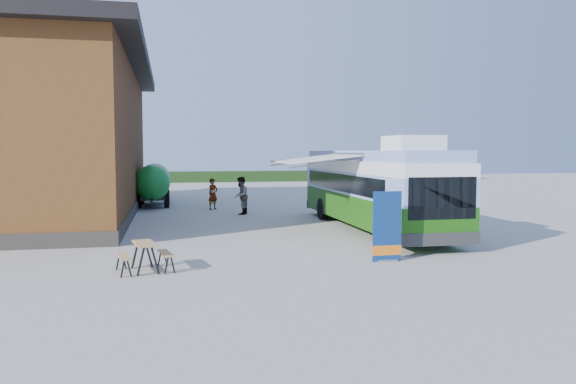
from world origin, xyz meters
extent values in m
plane|color=#BCB7AD|center=(0.00, 0.00, 0.00)|extent=(100.00, 100.00, 0.00)
cube|color=brown|center=(-10.50, 10.00, 3.50)|extent=(8.00, 20.00, 7.00)
cube|color=black|center=(-10.50, 10.00, 7.25)|extent=(9.60, 21.20, 0.50)
cube|color=#332D28|center=(-10.50, 10.00, 0.25)|extent=(8.10, 20.10, 0.50)
cube|color=#264419|center=(8.00, 38.00, 0.50)|extent=(40.00, 3.00, 1.00)
cube|color=#236C12|center=(2.87, 2.15, 0.86)|extent=(2.39, 11.43, 1.05)
cube|color=#8C9FDB|center=(2.87, 2.15, 1.81)|extent=(2.39, 11.43, 0.86)
cube|color=black|center=(1.69, 2.63, 1.81)|extent=(0.05, 9.53, 0.67)
cube|color=black|center=(4.05, 2.63, 1.81)|extent=(0.05, 9.53, 0.67)
cube|color=white|center=(2.87, 2.15, 2.45)|extent=(2.39, 11.43, 0.43)
cube|color=#8C9FDB|center=(2.87, 2.15, 2.86)|extent=(2.25, 11.24, 0.38)
cube|color=white|center=(2.87, -1.47, 3.29)|extent=(1.53, 1.72, 0.48)
cube|color=black|center=(2.87, -3.53, 1.67)|extent=(2.14, 0.06, 1.24)
cube|color=#2D2D2D|center=(2.87, -3.48, 0.48)|extent=(2.43, 0.20, 0.38)
cube|color=#2D2D2D|center=(2.88, 7.79, 0.48)|extent=(2.43, 0.20, 0.38)
cylinder|color=black|center=(1.80, -1.66, 0.48)|extent=(0.29, 0.95, 0.95)
cylinder|color=black|center=(3.94, -1.66, 0.48)|extent=(0.29, 0.95, 0.95)
cylinder|color=black|center=(1.80, 5.49, 0.48)|extent=(0.29, 0.95, 0.95)
cylinder|color=black|center=(3.95, 5.49, 0.48)|extent=(0.29, 0.95, 0.95)
cube|color=white|center=(0.47, 2.07, 2.53)|extent=(2.54, 4.07, 0.32)
cube|color=#A5A8AD|center=(1.74, 2.07, 2.72)|extent=(0.15, 4.37, 0.15)
cylinder|color=#A5A8AD|center=(0.47, 0.33, 2.43)|extent=(2.64, 0.05, 0.33)
cylinder|color=#A5A8AD|center=(0.47, 3.81, 2.43)|extent=(2.64, 0.05, 0.33)
cube|color=navy|center=(0.98, -4.06, 0.97)|extent=(0.82, 0.03, 1.94)
cube|color=orange|center=(0.98, -4.06, 0.31)|extent=(0.84, 0.04, 0.27)
cube|color=#A5A8AD|center=(0.98, -4.06, 0.03)|extent=(0.58, 0.18, 0.06)
cylinder|color=#A5A8AD|center=(0.98, -4.04, 0.97)|extent=(0.02, 0.02, 1.94)
cube|color=tan|center=(-5.47, -4.01, 0.72)|extent=(0.69, 1.22, 0.04)
cube|color=tan|center=(-5.99, -4.11, 0.43)|extent=(0.46, 1.17, 0.03)
cube|color=tan|center=(-4.96, -3.91, 0.43)|extent=(0.46, 1.17, 0.03)
cube|color=black|center=(-5.55, -4.51, 0.35)|extent=(0.06, 0.06, 0.71)
cube|color=black|center=(-5.21, -4.44, 0.35)|extent=(0.06, 0.06, 0.71)
cube|color=black|center=(-5.74, -3.57, 0.35)|extent=(0.06, 0.06, 0.71)
cube|color=black|center=(-5.40, -3.51, 0.35)|extent=(0.06, 0.06, 0.71)
imported|color=#999999|center=(-2.63, 10.81, 0.81)|extent=(0.70, 0.66, 1.61)
imported|color=#999999|center=(-1.50, 8.23, 0.91)|extent=(0.98, 1.08, 1.81)
cylinder|color=#177F2C|center=(-5.70, 13.59, 1.39)|extent=(1.89, 4.13, 1.85)
sphere|color=#177F2C|center=(-5.72, 11.53, 1.39)|extent=(1.85, 1.85, 1.85)
sphere|color=#177F2C|center=(-5.68, 15.65, 1.39)|extent=(1.85, 1.85, 1.85)
cube|color=black|center=(-5.70, 13.59, 0.57)|extent=(1.28, 4.33, 0.21)
cube|color=black|center=(-5.73, 10.92, 0.51)|extent=(0.14, 1.24, 0.10)
cylinder|color=black|center=(-6.43, 12.36, 0.41)|extent=(0.27, 0.83, 0.82)
cylinder|color=black|center=(-4.99, 12.35, 0.41)|extent=(0.27, 0.83, 0.82)
cylinder|color=black|center=(-6.41, 14.83, 0.41)|extent=(0.27, 0.83, 0.82)
cylinder|color=black|center=(-4.97, 14.82, 0.41)|extent=(0.27, 0.83, 0.82)
camera|label=1|loc=(-4.85, -18.40, 3.02)|focal=35.00mm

